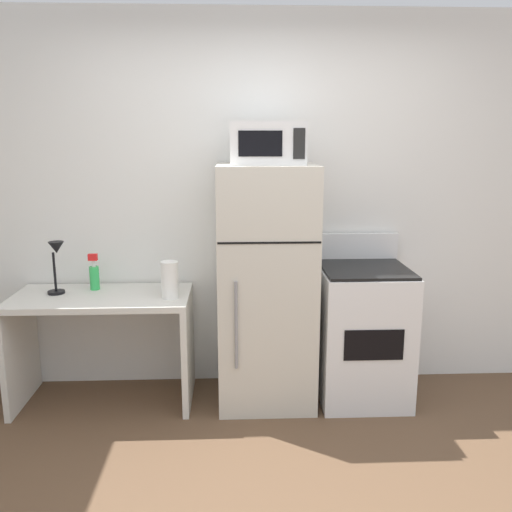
{
  "coord_description": "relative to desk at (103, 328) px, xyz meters",
  "views": [
    {
      "loc": [
        -0.23,
        -2.09,
        1.76
      ],
      "look_at": [
        -0.09,
        1.1,
        1.06
      ],
      "focal_mm": 37.72,
      "sensor_mm": 36.0,
      "label": 1
    }
  ],
  "objects": [
    {
      "name": "oven_range",
      "position": [
        1.74,
        -0.01,
        -0.06
      ],
      "size": [
        0.59,
        0.61,
        1.1
      ],
      "color": "white",
      "rests_on": "ground"
    },
    {
      "name": "spray_bottle",
      "position": [
        -0.07,
        0.13,
        0.33
      ],
      "size": [
        0.06,
        0.06,
        0.25
      ],
      "color": "green",
      "rests_on": "desk"
    },
    {
      "name": "desk_lamp",
      "position": [
        -0.28,
        0.03,
        0.47
      ],
      "size": [
        0.14,
        0.12,
        0.35
      ],
      "color": "black",
      "rests_on": "desk"
    },
    {
      "name": "refrigerator",
      "position": [
        1.09,
        -0.01,
        0.27
      ],
      "size": [
        0.63,
        0.62,
        1.6
      ],
      "color": "beige",
      "rests_on": "ground"
    },
    {
      "name": "microwave",
      "position": [
        1.09,
        -0.03,
        1.2
      ],
      "size": [
        0.46,
        0.35,
        0.26
      ],
      "color": "silver",
      "rests_on": "refrigerator"
    },
    {
      "name": "desk",
      "position": [
        0.0,
        0.0,
        0.0
      ],
      "size": [
        1.16,
        0.58,
        0.75
      ],
      "color": "silver",
      "rests_on": "ground"
    },
    {
      "name": "paper_towel_roll",
      "position": [
        0.46,
        -0.09,
        0.35
      ],
      "size": [
        0.11,
        0.11,
        0.24
      ],
      "primitive_type": "cylinder",
      "color": "white",
      "rests_on": "desk"
    },
    {
      "name": "wall_back_white",
      "position": [
        1.1,
        0.36,
        0.78
      ],
      "size": [
        5.0,
        0.1,
        2.6
      ],
      "primitive_type": "cube",
      "color": "white",
      "rests_on": "ground"
    }
  ]
}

